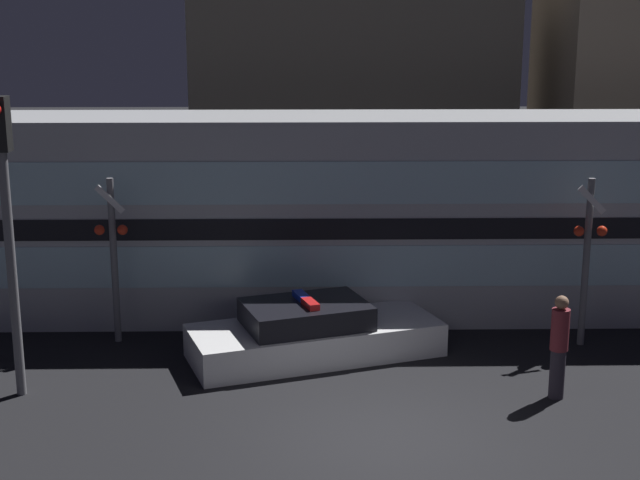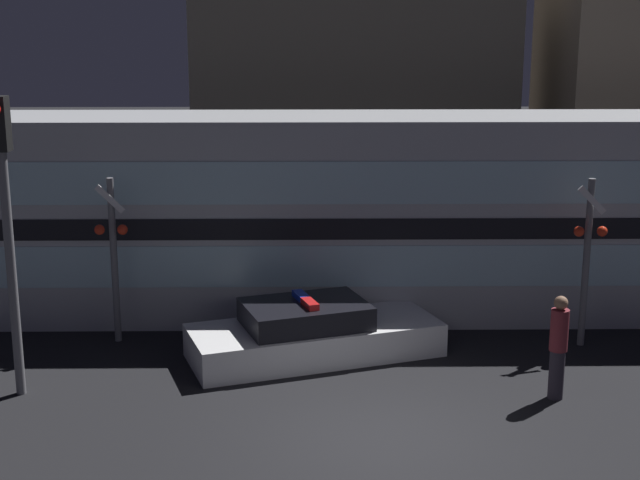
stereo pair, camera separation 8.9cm
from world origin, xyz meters
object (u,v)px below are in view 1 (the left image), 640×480
Objects in this scene: train at (324,215)px; crossing_signal_near at (587,255)px; pedestrian at (559,346)px; traffic_light_corner at (6,209)px; police_car at (313,334)px.

crossing_signal_near is at bearing -24.90° from train.
crossing_signal_near is (1.24, 2.63, 0.93)m from pedestrian.
pedestrian is (3.90, -5.01, -1.25)m from train.
train is 7.23m from traffic_light_corner.
pedestrian reaches higher than police_car.
traffic_light_corner is at bearing -179.64° from police_car.
pedestrian is at bearing -1.95° from traffic_light_corner.
police_car is 1.00× the size of traffic_light_corner.
train reaches higher than crossing_signal_near.
crossing_signal_near is (5.14, -2.38, -0.32)m from train.
police_car is at bearing -174.27° from crossing_signal_near.
train reaches higher than police_car.
traffic_light_corner is (-10.52, -2.31, 1.42)m from crossing_signal_near.
police_car is 5.62m from crossing_signal_near.
crossing_signal_near is at bearing 64.79° from pedestrian.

